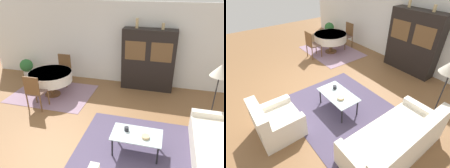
{
  "view_description": "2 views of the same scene",
  "coord_description": "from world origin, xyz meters",
  "views": [
    {
      "loc": [
        1.43,
        -3.28,
        3.27
      ],
      "look_at": [
        0.2,
        1.4,
        0.95
      ],
      "focal_mm": 35.0,
      "sensor_mm": 36.0,
      "label": 1
    },
    {
      "loc": [
        3.64,
        -1.75,
        3.03
      ],
      "look_at": [
        1.02,
        0.25,
        0.75
      ],
      "focal_mm": 28.0,
      "sensor_mm": 36.0,
      "label": 2
    }
  ],
  "objects": [
    {
      "name": "wall_back",
      "position": [
        0.0,
        3.63,
        1.35
      ],
      "size": [
        10.0,
        0.06,
        2.7
      ],
      "color": "white",
      "rests_on": "ground_plane"
    },
    {
      "name": "dining_chair_far",
      "position": [
        -1.9,
        2.96,
        0.58
      ],
      "size": [
        0.44,
        0.44,
        1.01
      ],
      "rotation": [
        0.0,
        0.0,
        3.14
      ],
      "color": "brown",
      "rests_on": "dining_rug"
    },
    {
      "name": "dining_chair_near",
      "position": [
        -1.9,
        1.23,
        0.58
      ],
      "size": [
        0.44,
        0.44,
        1.01
      ],
      "color": "brown",
      "rests_on": "dining_rug"
    },
    {
      "name": "display_cabinet",
      "position": [
        0.87,
        3.35,
        0.98
      ],
      "size": [
        1.64,
        0.47,
        1.95
      ],
      "color": "black",
      "rests_on": "ground_plane"
    },
    {
      "name": "dining_table",
      "position": [
        -1.9,
        2.09,
        0.62
      ],
      "size": [
        1.29,
        1.29,
        0.76
      ],
      "color": "brown",
      "rests_on": "dining_rug"
    },
    {
      "name": "coffee_table",
      "position": [
        1.02,
        0.25,
        0.41
      ],
      "size": [
        1.02,
        0.58,
        0.45
      ],
      "color": "black",
      "rests_on": "area_rug"
    },
    {
      "name": "vase_short",
      "position": [
        1.24,
        3.35,
        2.04
      ],
      "size": [
        0.09,
        0.09,
        0.18
      ],
      "color": "tan",
      "rests_on": "display_cabinet"
    },
    {
      "name": "ground_plane",
      "position": [
        0.0,
        0.0,
        0.0
      ],
      "size": [
        14.0,
        14.0,
        0.0
      ],
      "primitive_type": "plane",
      "color": "brown"
    },
    {
      "name": "bowl",
      "position": [
        1.2,
        0.19,
        0.48
      ],
      "size": [
        0.16,
        0.16,
        0.05
      ],
      "color": "tan",
      "rests_on": "coffee_table"
    },
    {
      "name": "cup",
      "position": [
        0.79,
        0.32,
        0.5
      ],
      "size": [
        0.09,
        0.09,
        0.09
      ],
      "color": "#232328",
      "rests_on": "coffee_table"
    },
    {
      "name": "potted_plant",
      "position": [
        -3.48,
        3.13,
        0.39
      ],
      "size": [
        0.46,
        0.46,
        0.68
      ],
      "color": "beige",
      "rests_on": "ground_plane"
    },
    {
      "name": "vase_tall",
      "position": [
        0.46,
        3.35,
        2.09
      ],
      "size": [
        0.09,
        0.09,
        0.29
      ],
      "color": "tan",
      "rests_on": "display_cabinet"
    },
    {
      "name": "area_rug",
      "position": [
        1.02,
        0.29,
        0.01
      ],
      "size": [
        2.52,
        2.31,
        0.01
      ],
      "color": "#4C425B",
      "rests_on": "ground_plane"
    },
    {
      "name": "floor_lamp",
      "position": [
        2.65,
        1.76,
        1.37
      ],
      "size": [
        0.44,
        0.44,
        1.57
      ],
      "color": "black",
      "rests_on": "ground_plane"
    },
    {
      "name": "couch",
      "position": [
        2.65,
        0.35,
        0.3
      ],
      "size": [
        0.92,
        2.08,
        0.87
      ],
      "rotation": [
        0.0,
        0.0,
        1.57
      ],
      "color": "silver",
      "rests_on": "ground_plane"
    },
    {
      "name": "dining_rug",
      "position": [
        -1.93,
        2.15,
        0.01
      ],
      "size": [
        2.45,
        1.81,
        0.01
      ],
      "color": "gray",
      "rests_on": "ground_plane"
    }
  ]
}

